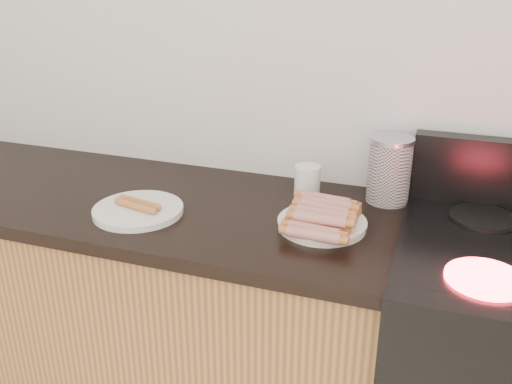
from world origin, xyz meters
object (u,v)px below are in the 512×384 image
(canister, at_px, (389,170))
(mug, at_px, (307,181))
(side_plate, at_px, (138,210))
(main_plate, at_px, (322,225))

(canister, height_order, mug, canister)
(canister, xyz_separation_m, mug, (-0.24, -0.05, -0.05))
(side_plate, relative_size, mug, 2.63)
(side_plate, xyz_separation_m, mug, (0.43, 0.28, 0.04))
(side_plate, distance_m, mug, 0.51)
(mug, bearing_deg, canister, 11.09)
(side_plate, bearing_deg, main_plate, 9.36)
(canister, bearing_deg, side_plate, -153.79)
(main_plate, height_order, canister, canister)
(side_plate, relative_size, canister, 1.29)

